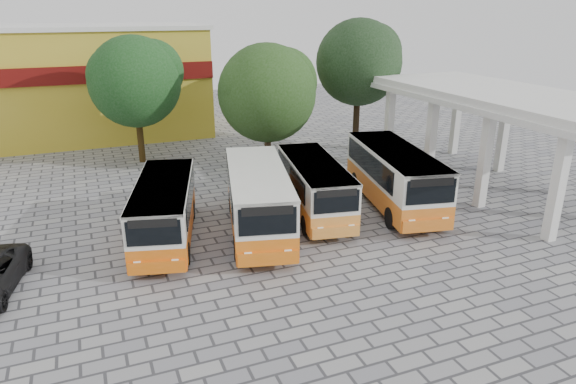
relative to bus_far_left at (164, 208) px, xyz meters
name	(u,v)px	position (x,y,z in m)	size (l,w,h in m)	color
ground	(361,246)	(7.58, -3.62, -1.51)	(90.00, 90.00, 0.00)	slate
terminal_shelter	(501,99)	(18.08, 0.38, 3.40)	(6.80, 15.80, 5.40)	silver
shophouse_block	(69,82)	(-3.42, 22.36, 2.65)	(20.40, 10.40, 8.30)	gold
bus_far_left	(164,208)	(0.00, 0.00, 0.00)	(3.95, 7.67, 2.62)	orange
bus_centre_left	(258,197)	(4.00, -0.60, 0.16)	(4.25, 8.46, 2.89)	orange
bus_centre_right	(314,184)	(7.20, 0.41, 0.01)	(3.46, 7.60, 2.63)	orange
bus_far_right	(395,174)	(11.33, -0.18, 0.19)	(4.11, 8.58, 2.95)	orange
tree_left	(136,79)	(0.60, 12.82, 3.85)	(5.96, 5.68, 8.02)	#3B290F
tree_middle	(268,90)	(8.06, 9.26, 3.23)	(6.37, 6.07, 7.58)	#483420
tree_right	(360,60)	(15.28, 10.81, 4.66)	(6.16, 5.87, 8.92)	black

